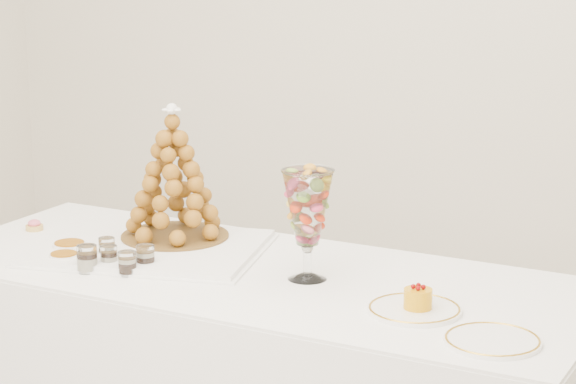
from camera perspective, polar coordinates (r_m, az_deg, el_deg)
The scene contains 14 objects.
lace_tray at distance 3.40m, azimuth -7.08°, elevation -2.83°, with size 0.66×0.49×0.02m, color white.
macaron_vase at distance 3.07m, azimuth 1.00°, elevation -0.86°, with size 0.14×0.14×0.31m.
cake_plate at distance 2.88m, azimuth 6.44°, elevation -5.97°, with size 0.24×0.24×0.01m, color white.
spare_plate at distance 2.71m, azimuth 10.34°, elevation -7.45°, with size 0.23×0.23×0.01m, color white.
pink_tart at distance 3.69m, azimuth -12.76°, elevation -1.68°, with size 0.06×0.06×0.04m.
verrine_a at distance 3.34m, azimuth -9.19°, elevation -2.84°, with size 0.05×0.05×0.06m, color white.
verrine_b at distance 3.25m, azimuth -9.08°, elevation -3.27°, with size 0.05×0.05×0.07m, color white.
verrine_c at distance 3.22m, azimuth -7.26°, elevation -3.30°, with size 0.05×0.05×0.07m, color white.
verrine_d at distance 3.22m, azimuth -10.17°, elevation -3.36°, with size 0.06×0.06×0.08m, color white.
verrine_e at distance 3.18m, azimuth -8.17°, elevation -3.61°, with size 0.05×0.05×0.07m, color white.
ramekin_back at distance 3.42m, azimuth -11.04°, elevation -2.82°, with size 0.10×0.10×0.03m, color white.
ramekin_front at distance 3.33m, azimuth -11.31°, elevation -3.33°, with size 0.09×0.09×0.03m, color white.
croquembouche at distance 3.42m, azimuth -5.84°, elevation 0.97°, with size 0.35×0.35×0.41m.
mousse_cake at distance 2.87m, azimuth 6.62°, elevation -5.39°, with size 0.07×0.07×0.06m.
Camera 1 is at (1.36, -2.42, 1.71)m, focal length 70.00 mm.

